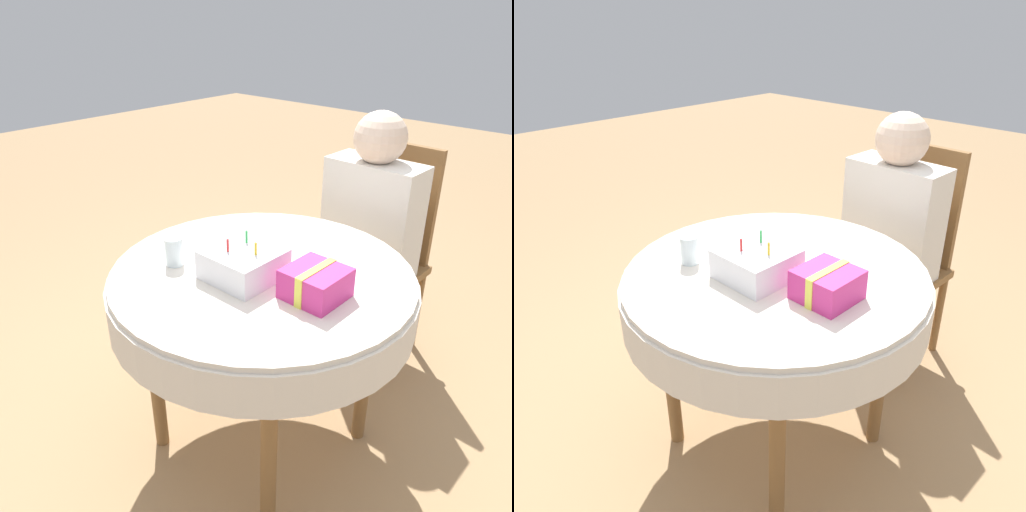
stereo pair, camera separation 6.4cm
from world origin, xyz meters
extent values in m
plane|color=#A37F56|center=(0.00, 0.00, 0.00)|extent=(12.00, 12.00, 0.00)
cylinder|color=silver|center=(0.00, 0.00, 0.75)|extent=(0.99, 0.99, 0.02)
cylinder|color=silver|center=(0.00, 0.00, 0.67)|extent=(1.01, 1.01, 0.14)
cylinder|color=brown|center=(-0.27, -0.27, 0.37)|extent=(0.05, 0.05, 0.74)
cylinder|color=brown|center=(0.27, -0.27, 0.37)|extent=(0.05, 0.05, 0.74)
cylinder|color=brown|center=(-0.27, 0.27, 0.37)|extent=(0.05, 0.05, 0.74)
cylinder|color=brown|center=(0.27, 0.27, 0.37)|extent=(0.05, 0.05, 0.74)
cube|color=brown|center=(-0.04, 0.77, 0.43)|extent=(0.45, 0.45, 0.04)
cube|color=brown|center=(-0.04, 0.98, 0.72)|extent=(0.40, 0.04, 0.54)
cylinder|color=brown|center=(-0.24, 0.58, 0.21)|extent=(0.04, 0.04, 0.41)
cylinder|color=brown|center=(0.15, 0.57, 0.21)|extent=(0.04, 0.04, 0.41)
cylinder|color=brown|center=(-0.23, 0.97, 0.21)|extent=(0.04, 0.04, 0.41)
cylinder|color=brown|center=(0.16, 0.96, 0.21)|extent=(0.04, 0.04, 0.41)
cylinder|color=beige|center=(-0.15, 0.63, 0.22)|extent=(0.09, 0.09, 0.45)
cylinder|color=beige|center=(0.06, 0.63, 0.22)|extent=(0.09, 0.09, 0.45)
cube|color=silver|center=(-0.04, 0.77, 0.70)|extent=(0.42, 0.20, 0.50)
sphere|color=beige|center=(-0.04, 0.77, 1.05)|extent=(0.22, 0.22, 0.22)
cube|color=white|center=(-0.01, -0.08, 0.81)|extent=(0.22, 0.22, 0.09)
cylinder|color=gold|center=(0.04, -0.07, 0.88)|extent=(0.01, 0.01, 0.04)
cylinder|color=green|center=(-0.04, -0.03, 0.88)|extent=(0.01, 0.01, 0.04)
cylinder|color=red|center=(-0.04, -0.11, 0.88)|extent=(0.01, 0.01, 0.04)
cylinder|color=silver|center=(-0.24, -0.17, 0.81)|extent=(0.06, 0.06, 0.10)
cube|color=#D13384|center=(0.23, -0.02, 0.81)|extent=(0.17, 0.17, 0.09)
cube|color=#EAE54C|center=(0.23, -0.02, 0.81)|extent=(0.02, 0.17, 0.10)
camera|label=1|loc=(0.95, -1.08, 1.54)|focal=35.00mm
camera|label=2|loc=(1.00, -1.03, 1.54)|focal=35.00mm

